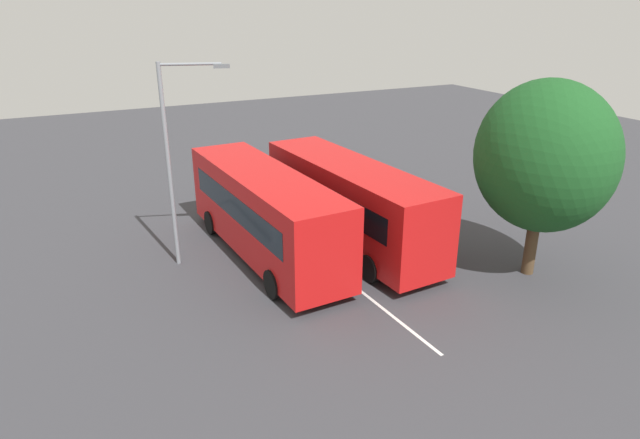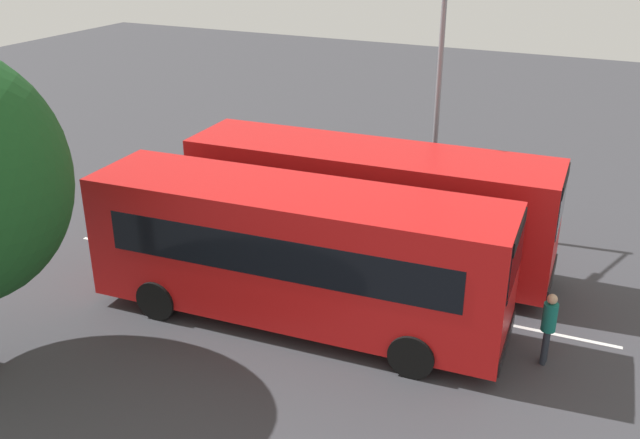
# 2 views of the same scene
# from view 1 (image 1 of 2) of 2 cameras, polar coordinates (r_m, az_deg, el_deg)

# --- Properties ---
(ground_plane) EXTENTS (73.81, 73.81, 0.00)m
(ground_plane) POSITION_cam_1_polar(r_m,az_deg,el_deg) (22.24, -0.58, -3.64)
(ground_plane) COLOR #38383D
(bus_far_left) EXTENTS (10.26, 3.09, 3.45)m
(bus_far_left) POSITION_cam_1_polar(r_m,az_deg,el_deg) (22.60, 3.06, 1.95)
(bus_far_left) COLOR red
(bus_far_left) RESTS_ON ground
(bus_center_left) EXTENTS (10.24, 3.01, 3.45)m
(bus_center_left) POSITION_cam_1_polar(r_m,az_deg,el_deg) (21.56, -5.77, 0.88)
(bus_center_left) COLOR red
(bus_center_left) RESTS_ON ground
(pedestrian) EXTENTS (0.34, 0.34, 1.74)m
(pedestrian) POSITION_cam_1_polar(r_m,az_deg,el_deg) (27.53, -4.29, 3.65)
(pedestrian) COLOR #232833
(pedestrian) RESTS_ON ground
(street_lamp) EXTENTS (0.92, 2.40, 7.60)m
(street_lamp) POSITION_cam_1_polar(r_m,az_deg,el_deg) (20.71, -14.83, 6.62)
(street_lamp) COLOR gray
(street_lamp) RESTS_ON ground
(depot_tree) EXTENTS (5.08, 4.57, 7.16)m
(depot_tree) POSITION_cam_1_polar(r_m,az_deg,el_deg) (20.72, 22.21, 6.02)
(depot_tree) COLOR #4C3823
(depot_tree) RESTS_ON ground
(lane_stripe_outer_left) EXTENTS (15.56, 0.77, 0.01)m
(lane_stripe_outer_left) POSITION_cam_1_polar(r_m,az_deg,el_deg) (22.24, -0.58, -3.63)
(lane_stripe_outer_left) COLOR silver
(lane_stripe_outer_left) RESTS_ON ground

